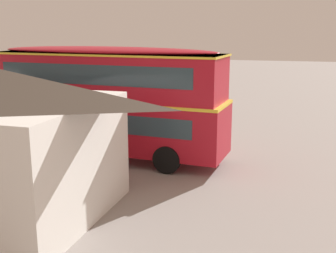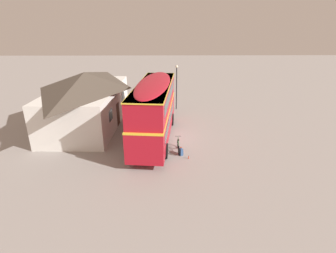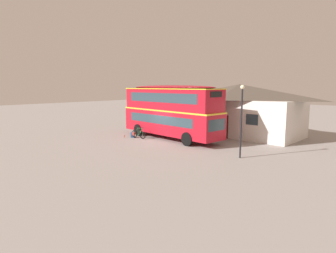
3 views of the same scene
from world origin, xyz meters
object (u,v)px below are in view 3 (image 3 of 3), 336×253
(street_lamp, at_px, (242,114))
(touring_bicycle, at_px, (138,134))
(backpack_on_ground, at_px, (133,135))
(double_decker_bus, at_px, (170,109))
(water_bottle_red_squeeze, at_px, (124,136))

(street_lamp, bearing_deg, touring_bicycle, 178.48)
(street_lamp, bearing_deg, backpack_on_ground, 179.28)
(double_decker_bus, distance_m, touring_bicycle, 3.75)
(touring_bicycle, bearing_deg, water_bottle_red_squeeze, -150.24)
(double_decker_bus, height_order, touring_bicycle, double_decker_bus)
(street_lamp, bearing_deg, double_decker_bus, 165.22)
(backpack_on_ground, distance_m, street_lamp, 11.28)
(backpack_on_ground, relative_size, water_bottle_red_squeeze, 2.36)
(water_bottle_red_squeeze, relative_size, street_lamp, 0.05)
(backpack_on_ground, relative_size, street_lamp, 0.11)
(backpack_on_ground, xyz_separation_m, water_bottle_red_squeeze, (-0.56, -0.51, -0.17))
(touring_bicycle, bearing_deg, double_decker_bus, 38.27)
(touring_bicycle, height_order, water_bottle_red_squeeze, touring_bicycle)
(backpack_on_ground, bearing_deg, double_decker_bus, 34.30)
(double_decker_bus, height_order, backpack_on_ground, double_decker_bus)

